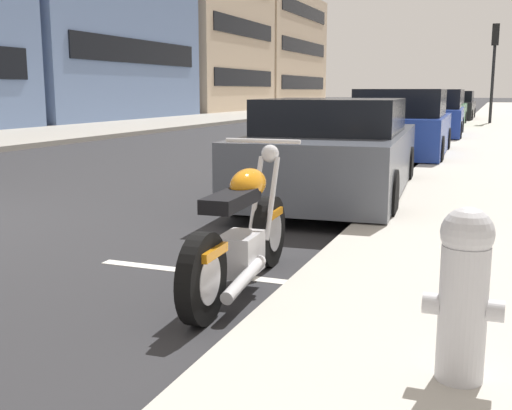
# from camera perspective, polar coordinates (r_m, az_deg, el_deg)

# --- Properties ---
(sidewalk_far_curb) EXTENTS (120.00, 5.00, 0.14)m
(sidewalk_far_curb) POSITION_cam_1_polar(r_m,az_deg,el_deg) (21.45, -18.69, 6.11)
(sidewalk_far_curb) COLOR gray
(sidewalk_far_curb) RESTS_ON ground
(parking_stall_stripe) EXTENTS (0.12, 2.20, 0.01)m
(parking_stall_stripe) POSITION_cam_1_polar(r_m,az_deg,el_deg) (5.12, -3.33, -6.34)
(parking_stall_stripe) COLOR silver
(parking_stall_stripe) RESTS_ON ground
(parked_motorcycle) EXTENTS (2.03, 0.62, 1.10)m
(parked_motorcycle) POSITION_cam_1_polar(r_m,az_deg,el_deg) (4.64, -1.30, -2.81)
(parked_motorcycle) COLOR black
(parked_motorcycle) RESTS_ON ground
(parked_car_far_down_curb) EXTENTS (4.59, 2.17, 1.37)m
(parked_car_far_down_curb) POSITION_cam_1_polar(r_m,az_deg,el_deg) (8.58, 7.18, 4.80)
(parked_car_far_down_curb) COLOR #4C515B
(parked_car_far_down_curb) RESTS_ON ground
(parked_car_across_street) EXTENTS (4.15, 2.01, 1.50)m
(parked_car_across_street) POSITION_cam_1_polar(r_m,az_deg,el_deg) (13.92, 13.14, 6.99)
(parked_car_across_street) COLOR navy
(parked_car_across_street) RESTS_ON ground
(parked_car_at_intersection) EXTENTS (4.45, 1.98, 1.51)m
(parked_car_at_intersection) POSITION_cam_1_polar(r_m,az_deg,el_deg) (20.14, 15.75, 7.80)
(parked_car_at_intersection) COLOR navy
(parked_car_at_intersection) RESTS_ON ground
(parked_car_near_corner) EXTENTS (4.50, 1.92, 1.51)m
(parked_car_near_corner) POSITION_cam_1_polar(r_m,az_deg,el_deg) (26.18, 16.43, 8.29)
(parked_car_near_corner) COLOR #236638
(parked_car_near_corner) RESTS_ON ground
(parked_car_mid_block) EXTENTS (4.70, 1.86, 1.45)m
(parked_car_mid_block) POSITION_cam_1_polar(r_m,az_deg,el_deg) (32.03, 17.65, 8.51)
(parked_car_mid_block) COLOR black
(parked_car_mid_block) RESTS_ON ground
(fire_hydrant) EXTENTS (0.24, 0.36, 0.82)m
(fire_hydrant) POSITION_cam_1_polar(r_m,az_deg,el_deg) (3.04, 18.44, -7.37)
(fire_hydrant) COLOR #B7B7BC
(fire_hydrant) RESTS_ON sidewalk_near_curb
(traffic_signal_near_corner) EXTENTS (0.36, 0.28, 3.99)m
(traffic_signal_near_corner) POSITION_cam_1_polar(r_m,az_deg,el_deg) (27.96, 20.93, 12.92)
(traffic_signal_near_corner) COLOR black
(traffic_signal_near_corner) RESTS_ON sidewalk_near_curb
(townhouse_near_left) EXTENTS (11.76, 9.23, 10.40)m
(townhouse_near_left) POSITION_cam_1_polar(r_m,az_deg,el_deg) (44.55, -6.67, 15.15)
(townhouse_near_left) COLOR beige
(townhouse_near_left) RESTS_ON ground
(townhouse_behind_pole) EXTENTS (14.53, 11.84, 9.64)m
(townhouse_behind_pole) POSITION_cam_1_polar(r_m,az_deg,el_deg) (57.38, -1.34, 13.76)
(townhouse_behind_pole) COLOR beige
(townhouse_behind_pole) RESTS_ON ground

